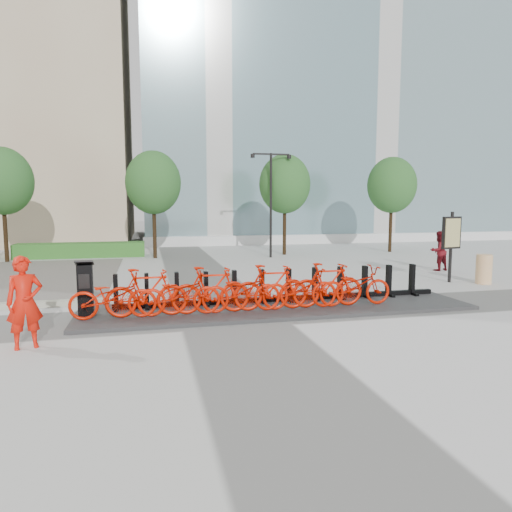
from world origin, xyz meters
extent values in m
plane|color=silver|center=(0.00, 0.00, 0.00)|extent=(120.00, 120.00, 0.00)
cube|color=teal|center=(14.00, 26.00, 12.00)|extent=(32.00, 16.00, 24.00)
cube|color=#3C6A2C|center=(-5.00, 13.20, 0.35)|extent=(6.00, 1.20, 0.70)
cylinder|color=#2E2010|center=(-8.00, 12.00, 1.50)|extent=(0.18, 0.18, 3.00)
ellipsoid|color=#275F2A|center=(-8.00, 12.00, 3.60)|extent=(2.60, 2.60, 2.99)
cylinder|color=#2E2010|center=(-1.50, 12.00, 1.50)|extent=(0.18, 0.18, 3.00)
ellipsoid|color=#275F2A|center=(-1.50, 12.00, 3.60)|extent=(2.60, 2.60, 2.99)
cylinder|color=#2E2010|center=(5.00, 12.00, 1.50)|extent=(0.18, 0.18, 3.00)
ellipsoid|color=#275F2A|center=(5.00, 12.00, 3.60)|extent=(2.60, 2.60, 2.99)
cylinder|color=#2E2010|center=(11.00, 12.00, 1.50)|extent=(0.18, 0.18, 3.00)
ellipsoid|color=#275F2A|center=(11.00, 12.00, 3.60)|extent=(2.60, 2.60, 2.99)
cylinder|color=black|center=(4.00, 11.00, 2.50)|extent=(0.12, 0.12, 5.00)
cube|color=black|center=(3.55, 11.00, 4.95)|extent=(0.90, 0.08, 0.08)
cube|color=black|center=(4.45, 11.00, 4.95)|extent=(0.90, 0.08, 0.08)
cylinder|color=black|center=(3.10, 11.00, 4.85)|extent=(0.20, 0.20, 0.18)
cylinder|color=black|center=(4.90, 11.00, 4.85)|extent=(0.20, 0.20, 0.18)
cube|color=#333435|center=(1.30, 0.30, 0.04)|extent=(9.60, 2.40, 0.08)
imported|color=red|center=(-2.60, -0.05, 0.57)|extent=(1.87, 0.65, 0.98)
imported|color=red|center=(-1.88, -0.05, 0.63)|extent=(1.82, 0.51, 1.09)
imported|color=red|center=(-1.16, -0.05, 0.57)|extent=(1.87, 0.65, 0.98)
imported|color=red|center=(-0.44, -0.05, 0.63)|extent=(1.82, 0.51, 1.09)
imported|color=red|center=(0.28, -0.05, 0.57)|extent=(1.87, 0.65, 0.98)
imported|color=red|center=(1.00, -0.05, 0.63)|extent=(1.82, 0.51, 1.09)
imported|color=red|center=(1.72, -0.05, 0.57)|extent=(1.87, 0.65, 0.98)
imported|color=red|center=(2.44, -0.05, 0.63)|extent=(1.82, 0.51, 1.09)
imported|color=red|center=(3.16, -0.05, 0.57)|extent=(1.87, 0.65, 0.98)
cube|color=black|center=(-3.22, 0.37, 0.66)|extent=(0.33, 0.29, 1.16)
cube|color=black|center=(-3.22, 0.37, 1.28)|extent=(0.40, 0.34, 0.15)
cube|color=black|center=(-3.22, 0.22, 0.89)|extent=(0.23, 0.03, 0.33)
imported|color=red|center=(-4.00, -1.59, 0.84)|extent=(0.71, 0.58, 1.68)
imported|color=#550B12|center=(9.20, 5.18, 0.77)|extent=(0.83, 0.68, 1.55)
cylinder|color=orange|center=(8.83, 2.25, 0.48)|extent=(0.52, 0.52, 0.96)
cylinder|color=black|center=(7.94, 2.77, 1.17)|extent=(0.11, 0.11, 2.34)
cube|color=black|center=(7.94, 2.77, 1.65)|extent=(0.77, 0.26, 1.06)
cube|color=tan|center=(7.94, 2.70, 1.65)|extent=(0.65, 0.16, 0.94)
camera|label=1|loc=(-1.82, -10.35, 2.59)|focal=32.00mm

